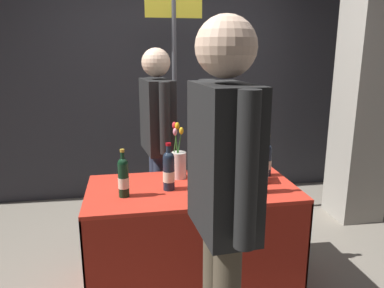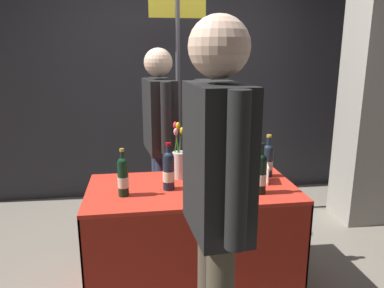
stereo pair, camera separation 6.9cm
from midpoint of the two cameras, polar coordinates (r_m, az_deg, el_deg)
name	(u,v)px [view 2 (the right image)]	position (r m, az deg, el deg)	size (l,w,h in m)	color
ground_plane	(192,280)	(2.85, 0.74, -20.49)	(12.00, 12.00, 0.00)	gray
back_partition	(168,56)	(4.17, -3.31, 13.51)	(6.37, 0.12, 3.16)	#2D2D33
concrete_pillar	(375,50)	(3.81, 27.15, 12.91)	(0.42, 0.42, 3.28)	gray
tasting_table	(192,217)	(2.60, 0.77, -11.32)	(1.41, 0.73, 0.73)	red
featured_wine_bottle	(238,162)	(2.58, 7.89, -2.73)	(0.07, 0.07, 0.35)	#192333
display_bottle_0	(215,180)	(2.27, 4.49, -5.60)	(0.07, 0.07, 0.31)	#192333
display_bottle_1	(213,166)	(2.52, 4.02, -3.38)	(0.07, 0.07, 0.32)	#192333
display_bottle_2	(194,176)	(2.24, 1.27, -5.08)	(0.08, 0.08, 0.36)	black
display_bottle_3	(268,159)	(2.74, 12.45, -2.38)	(0.07, 0.07, 0.31)	#192333
display_bottle_4	(169,170)	(2.42, -2.86, -4.04)	(0.08, 0.08, 0.32)	#192333
display_bottle_5	(261,173)	(2.40, 11.46, -4.40)	(0.08, 0.08, 0.34)	black
display_bottle_6	(123,176)	(2.35, -9.88, -4.97)	(0.07, 0.07, 0.31)	black
display_bottle_7	(219,157)	(2.71, 4.95, -2.04)	(0.08, 0.08, 0.32)	black
wine_glass_near_vendor	(207,164)	(2.64, 3.07, -3.21)	(0.07, 0.07, 0.14)	silver
flower_vase	(179,162)	(2.64, -1.22, -2.75)	(0.11, 0.11, 0.41)	silver
brochure_stand	(267,174)	(2.64, 12.33, -4.54)	(0.15, 0.01, 0.12)	silver
vendor_presenter	(160,130)	(3.01, -4.40, 2.22)	(0.27, 0.62, 1.65)	#2D3347
taster_foreground_right	(217,190)	(1.54, 5.15, -7.11)	(0.24, 0.56, 1.76)	#4C4233
booth_signpost	(178,87)	(3.50, -1.61, 8.89)	(0.52, 0.04, 2.12)	#47474C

